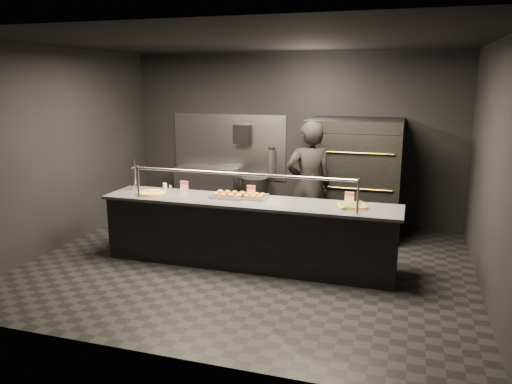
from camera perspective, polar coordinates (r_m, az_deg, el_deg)
room at (r=6.73m, az=-1.01°, el=3.92°), size 6.04×6.00×3.00m
service_counter at (r=6.91m, az=-0.92°, el=-4.64°), size 4.10×0.78×1.37m
pizza_oven at (r=8.35m, az=11.09°, el=1.72°), size 1.50×1.23×1.91m
prep_shelf at (r=9.56m, az=-5.64°, el=0.11°), size 1.20×0.35×0.90m
towel_dispenser at (r=9.20m, az=-1.57°, el=6.62°), size 0.30×0.20×0.35m
fire_extinguisher at (r=9.11m, az=1.74°, el=3.45°), size 0.14×0.14×0.51m
beer_tap at (r=7.66m, az=-13.66°, el=1.31°), size 0.12×0.18×0.48m
round_pizza at (r=7.33m, az=-11.84°, el=-0.08°), size 0.47×0.47×0.03m
slider_tray_a at (r=6.98m, az=-3.09°, el=-0.33°), size 0.49×0.36×0.08m
slider_tray_b at (r=6.92m, az=-0.54°, el=-0.47°), size 0.43×0.33×0.07m
square_pizza at (r=6.52m, az=10.93°, el=-1.58°), size 0.43×0.43×0.05m
condiment_jar at (r=7.55m, az=-10.17°, el=0.60°), size 0.15×0.06×0.10m
tent_cards at (r=7.01m, az=0.32°, el=0.11°), size 2.53×0.04×0.15m
trash_bin at (r=9.15m, az=-0.18°, el=-0.76°), size 0.47×0.47×0.79m
worker at (r=7.54m, az=6.04°, el=0.72°), size 0.84×0.74×1.93m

